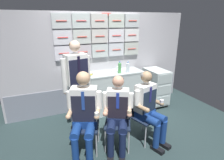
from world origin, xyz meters
The scene contains 19 objects.
ground centered at (0.00, 0.00, -0.02)m, with size 4.80×4.80×0.04m, color #233334.
galley_bulkhead centered at (-0.01, 1.37, 1.12)m, with size 4.20×0.14×2.15m.
galley_counter centered at (-0.03, 1.09, 0.45)m, with size 1.69×0.53×0.90m.
service_trolley centered at (1.21, 0.97, 0.47)m, with size 0.40×0.65×0.87m.
folding_chair_left centered at (-0.76, 0.08, 0.51)m, with size 0.52×0.52×0.83m.
crew_member_left centered at (-0.82, -0.07, 0.71)m, with size 0.58×0.71×1.29m.
folding_chair_center centered at (-0.25, -0.05, 0.51)m, with size 0.54×0.54×0.83m.
crew_member_center centered at (-0.33, -0.19, 0.65)m, with size 0.55×0.65×1.20m.
folding_chair_right centered at (0.18, -0.04, 0.51)m, with size 0.50×0.50×0.83m.
crew_member_right centered at (0.23, -0.19, 0.66)m, with size 0.50×0.65×1.22m.
crew_member_standing centered at (-0.76, 0.60, 0.99)m, with size 0.52×0.32×1.67m.
water_bottle_short centered at (0.25, 0.97, 1.02)m, with size 0.07×0.07×0.25m.
sparkling_bottle_green centered at (-0.65, 1.06, 1.01)m, with size 0.08×0.08×0.24m.
water_bottle_tall centered at (0.43, 0.94, 1.01)m, with size 0.07×0.07×0.24m.
water_bottle_clear centered at (-0.65, 0.96, 1.03)m, with size 0.07×0.07×0.27m.
paper_cup_blue centered at (-0.71, 1.17, 0.93)m, with size 0.06×0.06×0.06m.
paper_cup_tan centered at (0.12, 1.07, 0.93)m, with size 0.06×0.06×0.06m.
espresso_cup_small centered at (0.32, 1.22, 0.94)m, with size 0.06×0.06×0.08m.
snack_banana centered at (-0.41, 1.02, 0.92)m, with size 0.17×0.10×0.04m.
Camera 1 is at (-1.38, -2.45, 1.99)m, focal length 29.38 mm.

